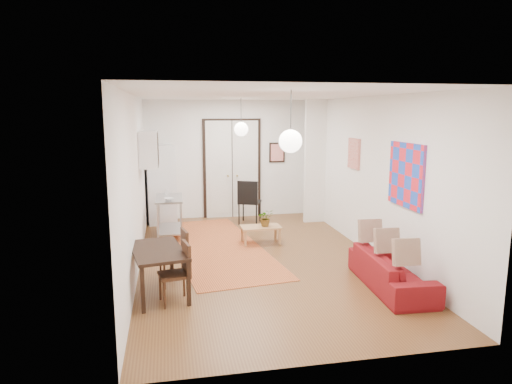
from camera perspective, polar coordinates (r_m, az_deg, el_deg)
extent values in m
plane|color=brown|center=(8.29, 0.44, -8.43)|extent=(7.00, 7.00, 0.00)
cube|color=white|center=(7.86, 0.47, 12.04)|extent=(4.20, 7.00, 0.02)
cube|color=white|center=(11.37, -3.05, 4.11)|extent=(4.20, 0.02, 2.90)
cube|color=white|center=(4.64, 9.10, -4.84)|extent=(4.20, 0.02, 2.90)
cube|color=white|center=(7.81, -14.82, 1.04)|extent=(0.02, 7.00, 2.90)
cube|color=white|center=(8.61, 14.30, 1.88)|extent=(0.02, 7.00, 2.90)
cube|color=white|center=(11.36, -3.01, 2.84)|extent=(1.44, 0.06, 2.50)
cube|color=white|center=(10.87, 7.38, 3.77)|extent=(0.50, 0.10, 2.90)
cube|color=white|center=(9.24, -13.24, 5.28)|extent=(0.35, 1.00, 0.70)
cube|color=red|center=(7.47, 18.26, 2.02)|extent=(0.05, 1.00, 1.00)
cube|color=beige|center=(9.28, 12.16, 4.72)|extent=(0.05, 0.50, 0.60)
cube|color=red|center=(11.54, 2.65, 4.95)|extent=(0.40, 0.03, 0.50)
cube|color=#93633D|center=(9.74, -14.03, 5.78)|extent=(0.03, 0.44, 0.54)
sphere|color=white|center=(9.83, -1.87, 7.86)|extent=(0.30, 0.30, 0.30)
cylinder|color=black|center=(9.83, -1.88, 10.19)|extent=(0.01, 0.01, 0.50)
sphere|color=white|center=(5.92, 4.33, 6.35)|extent=(0.30, 0.30, 0.30)
cylinder|color=black|center=(5.91, 4.39, 10.22)|extent=(0.01, 0.01, 0.50)
cube|color=#C25A30|center=(9.05, -5.00, -6.82)|extent=(2.21, 4.57, 0.01)
imported|color=maroon|center=(7.25, 16.56, -9.41)|extent=(1.86, 0.81, 0.53)
cube|color=tan|center=(9.18, 0.60, -4.41)|extent=(0.80, 0.45, 0.04)
cube|color=tan|center=(9.00, -1.37, -5.87)|extent=(0.04, 0.04, 0.32)
cube|color=tan|center=(9.14, 2.99, -5.64)|extent=(0.04, 0.04, 0.32)
cube|color=tan|center=(9.33, -1.74, -5.29)|extent=(0.04, 0.04, 0.32)
cube|color=tan|center=(9.46, 2.48, -5.07)|extent=(0.04, 0.04, 0.32)
imported|color=#34612C|center=(9.15, 1.22, -3.24)|extent=(0.27, 0.31, 0.34)
cube|color=#A2A3A6|center=(9.74, -10.82, -0.78)|extent=(0.57, 1.11, 0.04)
cube|color=#A2A3A6|center=(9.89, -10.69, -4.54)|extent=(0.52, 1.07, 0.03)
cylinder|color=#A2A3A6|center=(9.34, -12.16, -3.90)|extent=(0.04, 0.04, 0.82)
cylinder|color=#A2A3A6|center=(9.34, -9.27, -3.80)|extent=(0.04, 0.04, 0.82)
cylinder|color=#A2A3A6|center=(10.33, -12.06, -2.55)|extent=(0.04, 0.04, 0.82)
cylinder|color=#A2A3A6|center=(10.33, -9.45, -2.46)|extent=(0.04, 0.04, 0.82)
imported|color=beige|center=(9.44, -10.81, -0.87)|extent=(0.20, 0.20, 0.05)
imported|color=teal|center=(9.97, -11.13, 0.07)|extent=(0.08, 0.08, 0.17)
cube|color=silver|center=(10.99, -11.84, 0.93)|extent=(0.74, 0.74, 1.85)
cube|color=black|center=(6.75, -12.21, -7.16)|extent=(0.92, 1.34, 0.04)
cube|color=black|center=(6.34, -15.01, -11.71)|extent=(0.06, 0.06, 0.63)
cube|color=black|center=(6.32, -9.35, -11.55)|extent=(0.06, 0.06, 0.63)
cube|color=black|center=(7.41, -14.42, -8.46)|extent=(0.06, 0.06, 0.63)
cube|color=black|center=(7.40, -9.62, -8.32)|extent=(0.06, 0.06, 0.63)
cube|color=#3D1E13|center=(7.16, -10.29, -8.23)|extent=(0.47, 0.46, 0.04)
cube|color=#3D1E13|center=(7.27, -10.37, -6.05)|extent=(0.11, 0.39, 0.42)
cylinder|color=#3D1E13|center=(7.06, -11.56, -10.26)|extent=(0.03, 0.03, 0.40)
cylinder|color=#3D1E13|center=(7.07, -8.87, -10.16)|extent=(0.03, 0.03, 0.40)
cylinder|color=#3D1E13|center=(7.39, -11.54, -9.34)|extent=(0.03, 0.03, 0.40)
cylinder|color=#3D1E13|center=(7.39, -8.98, -9.25)|extent=(0.03, 0.03, 0.40)
cube|color=#3D1E13|center=(6.50, -10.19, -10.15)|extent=(0.47, 0.46, 0.04)
cube|color=#3D1E13|center=(6.60, -10.28, -7.73)|extent=(0.11, 0.39, 0.42)
cylinder|color=#3D1E13|center=(6.41, -11.60, -12.42)|extent=(0.03, 0.03, 0.40)
cylinder|color=#3D1E13|center=(6.41, -8.62, -12.31)|extent=(0.03, 0.03, 0.40)
cylinder|color=#3D1E13|center=(6.73, -11.58, -11.30)|extent=(0.03, 0.03, 0.40)
cylinder|color=#3D1E13|center=(6.73, -8.75, -11.21)|extent=(0.03, 0.03, 0.40)
cube|color=black|center=(10.77, -0.80, -1.26)|extent=(0.63, 0.63, 0.04)
cube|color=black|center=(10.93, -1.00, 0.38)|extent=(0.45, 0.23, 0.51)
cylinder|color=black|center=(10.59, -1.71, -2.88)|extent=(0.03, 0.03, 0.51)
cylinder|color=black|center=(10.66, 0.51, -2.78)|extent=(0.03, 0.03, 0.51)
cylinder|color=black|center=(10.99, -2.06, -2.40)|extent=(0.03, 0.03, 0.51)
cylinder|color=black|center=(11.06, 0.08, -2.31)|extent=(0.03, 0.03, 0.51)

